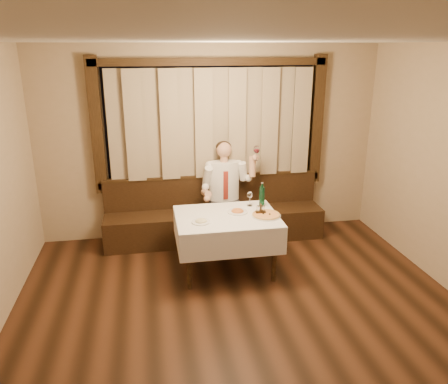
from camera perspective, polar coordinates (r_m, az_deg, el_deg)
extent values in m
cube|color=black|center=(4.37, 4.70, -20.74)|extent=(5.00, 6.00, 0.01)
cube|color=silver|center=(3.39, 6.01, 19.14)|extent=(5.00, 6.00, 0.01)
cube|color=tan|center=(6.47, -1.73, 6.42)|extent=(5.00, 0.01, 2.80)
cube|color=black|center=(6.39, -1.73, 9.02)|extent=(3.00, 0.02, 1.60)
cube|color=orange|center=(6.38, -7.95, 6.08)|extent=(0.50, 0.01, 0.40)
cube|color=black|center=(6.55, -1.60, 1.61)|extent=(3.30, 0.12, 0.10)
cube|color=black|center=(6.27, -1.75, 16.64)|extent=(3.30, 0.12, 0.10)
cube|color=black|center=(6.32, -16.31, 8.18)|extent=(0.16, 0.12, 1.90)
cube|color=black|center=(6.78, 12.01, 9.17)|extent=(0.16, 0.12, 1.90)
cube|color=#8F775C|center=(6.30, -1.59, 8.87)|extent=(2.90, 0.08, 1.55)
cube|color=black|center=(6.52, -1.21, -4.31)|extent=(3.20, 0.60, 0.45)
cube|color=black|center=(6.59, -1.56, 0.10)|extent=(3.20, 0.12, 0.45)
cube|color=black|center=(6.51, -1.58, 2.15)|extent=(3.20, 0.14, 0.04)
cylinder|color=black|center=(5.20, -4.60, -9.07)|extent=(0.06, 0.06, 0.71)
cylinder|color=black|center=(5.38, 6.60, -8.13)|extent=(0.06, 0.06, 0.71)
cylinder|color=black|center=(5.86, -5.33, -5.75)|extent=(0.06, 0.06, 0.71)
cylinder|color=black|center=(6.02, 4.61, -5.04)|extent=(0.06, 0.06, 0.71)
cube|color=black|center=(5.44, 0.37, -3.36)|extent=(1.20, 0.90, 0.04)
cube|color=white|center=(5.43, 0.37, -3.13)|extent=(1.26, 0.96, 0.01)
cube|color=white|center=(5.07, 1.37, -6.95)|extent=(1.26, 0.01, 0.35)
cube|color=white|center=(5.93, -0.48, -3.02)|extent=(1.26, 0.01, 0.35)
cube|color=white|center=(5.43, -6.22, -5.27)|extent=(0.01, 0.96, 0.35)
cube|color=white|center=(5.64, 6.70, -4.35)|extent=(0.01, 0.96, 0.35)
cylinder|color=white|center=(5.44, 5.52, -3.09)|extent=(0.36, 0.36, 0.01)
cylinder|color=orange|center=(5.43, 5.53, -2.99)|extent=(0.33, 0.33, 0.01)
torus|color=tan|center=(5.43, 5.53, -2.94)|extent=(0.35, 0.35, 0.03)
sphere|color=black|center=(5.44, 5.15, -2.82)|extent=(0.02, 0.02, 0.02)
sphere|color=black|center=(5.43, 5.99, -2.89)|extent=(0.02, 0.02, 0.02)
cylinder|color=white|center=(5.53, 1.77, -2.61)|extent=(0.25, 0.25, 0.02)
ellipsoid|color=#BE541E|center=(5.51, 1.78, -2.19)|extent=(0.16, 0.16, 0.07)
cylinder|color=white|center=(5.23, -3.02, -3.92)|extent=(0.23, 0.23, 0.01)
ellipsoid|color=#CFC386|center=(5.21, -3.02, -3.53)|extent=(0.14, 0.14, 0.06)
cylinder|color=#0F4927|center=(5.72, 4.98, -0.61)|extent=(0.07, 0.07, 0.27)
cylinder|color=#0F4927|center=(5.67, 5.02, 0.85)|extent=(0.03, 0.03, 0.06)
cylinder|color=silver|center=(5.66, 5.03, 1.19)|extent=(0.03, 0.03, 0.01)
cylinder|color=white|center=(5.77, 3.37, -1.76)|extent=(0.06, 0.06, 0.01)
cylinder|color=white|center=(5.75, 3.38, -1.26)|extent=(0.01, 0.01, 0.10)
ellipsoid|color=white|center=(5.72, 3.40, -0.37)|extent=(0.07, 0.07, 0.09)
cube|color=black|center=(5.49, 4.81, -2.70)|extent=(0.13, 0.07, 0.04)
cube|color=black|center=(5.46, 4.83, -2.04)|extent=(0.02, 0.06, 0.09)
cylinder|color=white|center=(5.46, 4.45, -2.26)|extent=(0.03, 0.03, 0.07)
cylinder|color=silver|center=(5.45, 4.46, -1.85)|extent=(0.04, 0.04, 0.01)
cylinder|color=white|center=(5.48, 5.19, -2.23)|extent=(0.03, 0.03, 0.07)
cylinder|color=silver|center=(5.46, 5.20, -1.82)|extent=(0.04, 0.04, 0.01)
cube|color=black|center=(6.32, 0.25, -2.07)|extent=(0.42, 0.47, 0.17)
cube|color=black|center=(6.21, -0.42, -5.55)|extent=(0.12, 0.13, 0.45)
cube|color=black|center=(6.24, 1.67, -5.39)|extent=(0.12, 0.13, 0.45)
ellipsoid|color=white|center=(6.34, 0.00, 1.51)|extent=(0.44, 0.27, 0.56)
cube|color=maroon|center=(6.22, 0.23, 0.86)|extent=(0.07, 0.01, 0.42)
cylinder|color=tan|center=(6.26, 0.00, 4.35)|extent=(0.10, 0.10, 0.08)
sphere|color=tan|center=(6.22, 0.00, 5.56)|extent=(0.22, 0.22, 0.22)
ellipsoid|color=black|center=(6.25, -0.05, 5.91)|extent=(0.23, 0.23, 0.17)
sphere|color=white|center=(6.25, -1.89, 3.43)|extent=(0.14, 0.14, 0.14)
sphere|color=white|center=(6.32, 1.87, 3.60)|extent=(0.14, 0.14, 0.14)
sphere|color=tan|center=(5.93, -2.25, -0.90)|extent=(0.09, 0.09, 0.09)
sphere|color=tan|center=(6.16, 4.14, 4.48)|extent=(0.10, 0.10, 0.10)
cylinder|color=white|center=(6.12, 4.22, 4.79)|extent=(0.01, 0.01, 0.12)
ellipsoid|color=white|center=(6.10, 4.24, 5.60)|extent=(0.09, 0.09, 0.11)
ellipsoid|color=#4C070F|center=(6.11, 4.23, 5.41)|extent=(0.07, 0.07, 0.06)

